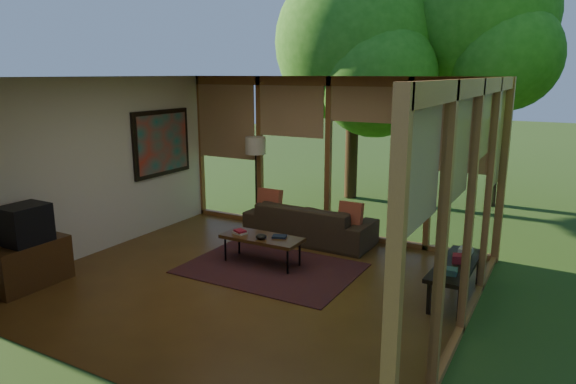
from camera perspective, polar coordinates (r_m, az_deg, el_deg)
The scene contains 25 objects.
floor at distance 7.01m, azimuth -4.44°, elevation -10.02°, with size 5.50×5.50×0.00m, color brown.
ceiling at distance 6.45m, azimuth -4.87°, elevation 12.62°, with size 5.50×5.50×0.00m, color white.
wall_left at distance 8.43m, azimuth -20.41°, elevation 2.71°, with size 0.04×5.00×2.70m, color silver.
wall_front at distance 4.81m, azimuth -21.49°, elevation -4.76°, with size 5.50×0.04×2.70m, color silver.
window_wall_back at distance 8.75m, azimuth 4.50°, elevation 3.85°, with size 5.50×0.12×2.70m, color #955D2E.
window_wall_right at distance 5.60m, azimuth 19.48°, elevation -2.14°, with size 0.12×5.00×2.70m, color #955D2E.
tree_nw at distance 11.51m, azimuth 7.53°, elevation 16.13°, with size 3.46×3.46×5.12m.
tree_ne at distance 11.68m, azimuth 20.56°, elevation 17.85°, with size 3.03×3.03×5.41m.
rug at distance 7.47m, azimuth -1.92°, elevation -8.47°, with size 2.42×1.71×0.01m, color maroon.
sofa at distance 8.58m, azimuth 2.42°, elevation -3.40°, with size 2.15×0.84×0.63m, color #3D2E1E.
pillow_left at distance 8.82m, azimuth -2.07°, elevation -1.08°, with size 0.42×0.14×0.42m, color maroon.
pillow_right at distance 8.17m, azimuth 6.98°, elevation -2.48°, with size 0.38×0.13×0.38m, color maroon.
ct_book_lower at distance 7.65m, azimuth -5.35°, elevation -4.54°, with size 0.19×0.14×0.03m, color beige.
ct_book_upper at distance 7.64m, azimuth -5.36°, elevation -4.32°, with size 0.17×0.13×0.03m, color maroon.
ct_book_side at distance 7.45m, azimuth -0.96°, elevation -4.97°, with size 0.20×0.15×0.03m, color black.
ct_bowl at distance 7.39m, azimuth -3.01°, elevation -4.95°, with size 0.16×0.16×0.07m, color black.
media_cabinet at distance 7.61m, azimuth -26.86°, elevation -7.15°, with size 0.50×1.00×0.60m, color #4F3015.
television at distance 7.44m, azimuth -27.21°, elevation -3.19°, with size 0.45×0.55×0.50m, color black.
console_book_a at distance 6.36m, azimuth 16.52°, elevation -8.26°, with size 0.20×0.15×0.07m, color #355D57.
console_book_b at distance 6.77m, azimuth 17.39°, elevation -6.89°, with size 0.22×0.16×0.10m, color maroon.
console_book_c at distance 7.15m, azimuth 18.07°, elevation -6.02°, with size 0.24×0.18×0.07m, color beige.
floor_lamp at distance 9.12m, azimuth -3.62°, elevation 4.59°, with size 0.36×0.36×1.65m.
coffee_table at distance 7.52m, azimuth -2.92°, elevation -5.19°, with size 1.20×0.50×0.43m.
side_console at distance 6.76m, azimuth 17.25°, elevation -7.78°, with size 0.60×1.40×0.46m.
wall_painting at distance 9.33m, azimuth -13.83°, elevation 5.32°, with size 0.06×1.35×1.15m.
Camera 1 is at (3.61, -5.35, 2.75)m, focal length 32.00 mm.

